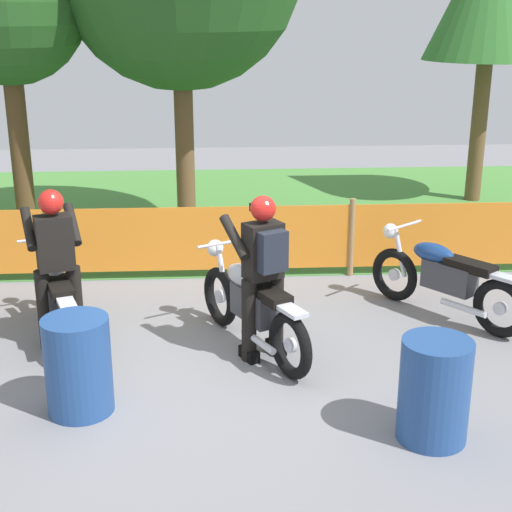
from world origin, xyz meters
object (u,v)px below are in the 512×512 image
object	(u,v)px
oil_drum	(434,390)
motorcycle_trailing	(252,305)
motorcycle_lead	(57,297)
rider_lead	(56,263)
motorcycle_third	(444,278)
spare_drum	(78,365)
rider_trailing	(263,269)

from	to	relation	value
oil_drum	motorcycle_trailing	bearing A→B (deg)	127.74
motorcycle_lead	rider_lead	distance (m)	0.49
motorcycle_lead	rider_lead	size ratio (longest dim) A/B	1.16
motorcycle_lead	motorcycle_trailing	bearing A→B (deg)	-119.87
motorcycle_lead	oil_drum	distance (m)	4.08
motorcycle_lead	motorcycle_third	size ratio (longest dim) A/B	1.16
motorcycle_trailing	spare_drum	size ratio (longest dim) A/B	2.21
motorcycle_lead	rider_trailing	size ratio (longest dim) A/B	1.16
motorcycle_lead	motorcycle_third	bearing A→B (deg)	-105.15
motorcycle_trailing	motorcycle_third	size ratio (longest dim) A/B	1.15
rider_trailing	spare_drum	bearing A→B (deg)	93.33
motorcycle_trailing	spare_drum	bearing A→B (deg)	100.04
rider_trailing	oil_drum	distance (m)	2.11
motorcycle_third	rider_lead	bearing A→B (deg)	58.49
motorcycle_lead	oil_drum	size ratio (longest dim) A/B	2.24
rider_trailing	rider_lead	bearing A→B (deg)	52.57
oil_drum	spare_drum	size ratio (longest dim) A/B	1.00
motorcycle_third	rider_trailing	bearing A→B (deg)	74.70
motorcycle_third	spare_drum	bearing A→B (deg)	77.88
oil_drum	spare_drum	bearing A→B (deg)	168.18
rider_lead	motorcycle_trailing	bearing A→B (deg)	-114.97
motorcycle_lead	rider_trailing	bearing A→B (deg)	-124.53
motorcycle_lead	motorcycle_trailing	size ratio (longest dim) A/B	1.01
motorcycle_third	motorcycle_lead	bearing A→B (deg)	55.92
oil_drum	rider_trailing	bearing A→B (deg)	128.92
motorcycle_third	rider_lead	xyz separation A→B (m)	(-4.22, -0.51, 0.44)
motorcycle_trailing	rider_trailing	bearing A→B (deg)	-179.49
motorcycle_lead	motorcycle_trailing	xyz separation A→B (m)	(2.06, -0.38, 0.02)
motorcycle_trailing	rider_lead	distance (m)	2.05
motorcycle_trailing	motorcycle_third	distance (m)	2.34
rider_trailing	spare_drum	size ratio (longest dim) A/B	1.92
motorcycle_lead	spare_drum	size ratio (longest dim) A/B	2.24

